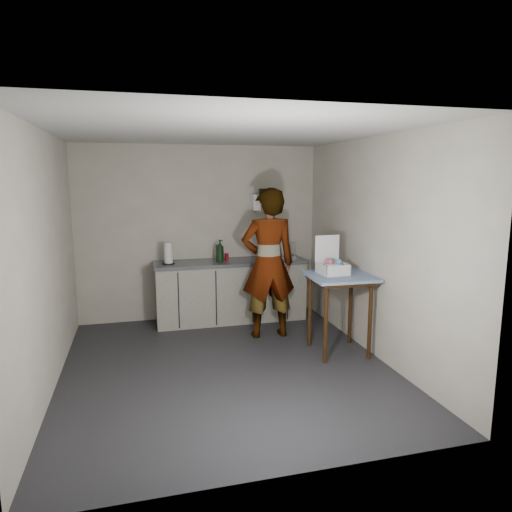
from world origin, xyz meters
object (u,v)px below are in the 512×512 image
object	(u,v)px
soda_can	(227,257)
dish_rack	(281,254)
dark_bottle	(218,253)
soap_bottle	(220,251)
paper_towel	(168,254)
kitchen_counter	(231,292)
side_table	(340,285)
standing_man	(268,263)
bakery_box	(332,265)

from	to	relation	value
soda_can	dish_rack	xyz separation A→B (m)	(0.86, 0.02, 0.00)
soda_can	dark_bottle	size ratio (longest dim) A/B	0.47
soap_bottle	paper_towel	bearing A→B (deg)	179.77
dark_bottle	kitchen_counter	bearing A→B (deg)	-19.52
side_table	soda_can	world-z (taller)	soda_can
kitchen_counter	soap_bottle	world-z (taller)	soap_bottle
kitchen_counter	soda_can	distance (m)	0.54
side_table	paper_towel	distance (m)	2.48
soap_bottle	dark_bottle	size ratio (longest dim) A/B	1.38
soda_can	dark_bottle	bearing A→B (deg)	165.08
soda_can	paper_towel	bearing A→B (deg)	-175.31
side_table	paper_towel	size ratio (longest dim) A/B	3.11
soap_bottle	dark_bottle	xyz separation A→B (m)	(-0.01, 0.11, -0.04)
standing_man	bakery_box	distance (m)	0.92
side_table	soap_bottle	bearing A→B (deg)	129.18
dish_rack	standing_man	bearing A→B (deg)	-118.18
kitchen_counter	soda_can	xyz separation A→B (m)	(-0.05, 0.03, 0.54)
soap_bottle	paper_towel	size ratio (longest dim) A/B	1.03
soap_bottle	dark_bottle	world-z (taller)	soap_bottle
dark_bottle	paper_towel	size ratio (longest dim) A/B	0.75
side_table	bakery_box	bearing A→B (deg)	122.82
kitchen_counter	side_table	size ratio (longest dim) A/B	2.31
dark_bottle	dish_rack	xyz separation A→B (m)	(0.98, -0.01, -0.06)
standing_man	dish_rack	world-z (taller)	standing_man
soap_bottle	dish_rack	size ratio (longest dim) A/B	0.87
side_table	dish_rack	distance (m)	1.67
standing_man	kitchen_counter	bearing A→B (deg)	-65.26
dish_rack	bakery_box	distance (m)	1.56
paper_towel	bakery_box	xyz separation A→B (m)	(1.86, -1.46, 0.01)
kitchen_counter	bakery_box	distance (m)	1.89
bakery_box	dish_rack	bearing A→B (deg)	92.73
bakery_box	side_table	bearing A→B (deg)	-61.86
standing_man	dish_rack	bearing A→B (deg)	-116.92
standing_man	paper_towel	bearing A→B (deg)	-30.09
dark_bottle	standing_man	bearing A→B (deg)	-59.02
dish_rack	paper_towel	bearing A→B (deg)	-176.92
side_table	bakery_box	xyz separation A→B (m)	(-0.06, 0.10, 0.23)
standing_man	soda_can	bearing A→B (deg)	-63.13
kitchen_counter	dish_rack	world-z (taller)	dish_rack
side_table	paper_towel	world-z (taller)	paper_towel
kitchen_counter	dark_bottle	world-z (taller)	dark_bottle
bakery_box	kitchen_counter	bearing A→B (deg)	119.89
dish_rack	bakery_box	world-z (taller)	bakery_box
kitchen_counter	paper_towel	distance (m)	1.10
side_table	dish_rack	size ratio (longest dim) A/B	2.61
side_table	soda_can	xyz separation A→B (m)	(-1.07, 1.63, 0.12)
dish_rack	bakery_box	bearing A→B (deg)	-84.66
soda_can	bakery_box	distance (m)	1.83
kitchen_counter	side_table	xyz separation A→B (m)	(1.02, -1.60, 0.42)
side_table	paper_towel	xyz separation A→B (m)	(-1.92, 1.56, 0.21)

